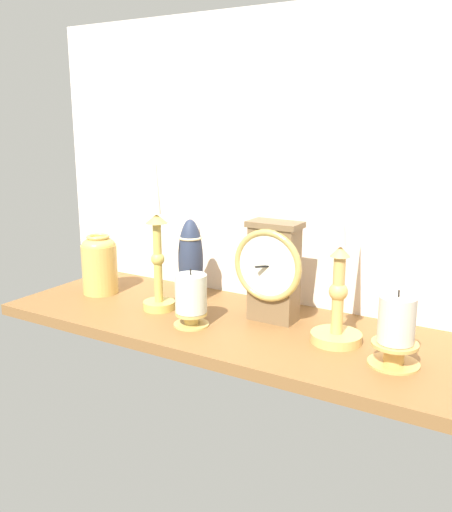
{
  "coord_description": "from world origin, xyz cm",
  "views": [
    {
      "loc": [
        57.07,
        -95.6,
        41.54
      ],
      "look_at": [
        -0.47,
        0.0,
        14.0
      ],
      "focal_mm": 39.19,
      "sensor_mm": 36.0,
      "label": 1
    }
  ],
  "objects_px": {
    "brass_vase_jar": "(99,263)",
    "candlestick_tall_center": "(157,250)",
    "candlestick_tall_left": "(338,299)",
    "pillar_candle_near_clock": "(396,331)",
    "mantel_clock": "(272,270)",
    "tall_ceramic_vase": "(191,260)",
    "pillar_candle_front": "(191,299)"
  },
  "relations": [
    {
      "from": "pillar_candle_front",
      "to": "pillar_candle_near_clock",
      "type": "distance_m",
      "value": 0.41
    },
    {
      "from": "pillar_candle_near_clock",
      "to": "pillar_candle_front",
      "type": "bearing_deg",
      "value": -176.51
    },
    {
      "from": "candlestick_tall_left",
      "to": "tall_ceramic_vase",
      "type": "bearing_deg",
      "value": 170.98
    },
    {
      "from": "pillar_candle_near_clock",
      "to": "candlestick_tall_left",
      "type": "bearing_deg",
      "value": 159.72
    },
    {
      "from": "candlestick_tall_center",
      "to": "tall_ceramic_vase",
      "type": "distance_m",
      "value": 0.1
    },
    {
      "from": "tall_ceramic_vase",
      "to": "pillar_candle_front",
      "type": "bearing_deg",
      "value": -55.39
    },
    {
      "from": "pillar_candle_front",
      "to": "tall_ceramic_vase",
      "type": "xyz_separation_m",
      "value": [
        -0.09,
        0.13,
        0.04
      ]
    },
    {
      "from": "brass_vase_jar",
      "to": "pillar_candle_front",
      "type": "relative_size",
      "value": 1.2
    },
    {
      "from": "candlestick_tall_center",
      "to": "brass_vase_jar",
      "type": "relative_size",
      "value": 2.61
    },
    {
      "from": "brass_vase_jar",
      "to": "tall_ceramic_vase",
      "type": "bearing_deg",
      "value": 14.65
    },
    {
      "from": "candlestick_tall_left",
      "to": "candlestick_tall_center",
      "type": "distance_m",
      "value": 0.41
    },
    {
      "from": "pillar_candle_front",
      "to": "mantel_clock",
      "type": "bearing_deg",
      "value": 40.17
    },
    {
      "from": "pillar_candle_near_clock",
      "to": "tall_ceramic_vase",
      "type": "relative_size",
      "value": 0.69
    },
    {
      "from": "mantel_clock",
      "to": "pillar_candle_front",
      "type": "relative_size",
      "value": 1.76
    },
    {
      "from": "candlestick_tall_left",
      "to": "pillar_candle_front",
      "type": "relative_size",
      "value": 2.87
    },
    {
      "from": "candlestick_tall_center",
      "to": "pillar_candle_front",
      "type": "xyz_separation_m",
      "value": [
        0.12,
        -0.05,
        -0.08
      ]
    },
    {
      "from": "brass_vase_jar",
      "to": "pillar_candle_front",
      "type": "height_order",
      "value": "brass_vase_jar"
    },
    {
      "from": "candlestick_tall_left",
      "to": "pillar_candle_front",
      "type": "bearing_deg",
      "value": -166.36
    },
    {
      "from": "candlestick_tall_left",
      "to": "pillar_candle_near_clock",
      "type": "distance_m",
      "value": 0.13
    },
    {
      "from": "pillar_candle_front",
      "to": "candlestick_tall_left",
      "type": "bearing_deg",
      "value": 13.64
    },
    {
      "from": "brass_vase_jar",
      "to": "pillar_candle_front",
      "type": "distance_m",
      "value": 0.33
    },
    {
      "from": "brass_vase_jar",
      "to": "candlestick_tall_center",
      "type": "bearing_deg",
      "value": -6.71
    },
    {
      "from": "mantel_clock",
      "to": "pillar_candle_near_clock",
      "type": "relative_size",
      "value": 1.57
    },
    {
      "from": "pillar_candle_front",
      "to": "pillar_candle_near_clock",
      "type": "relative_size",
      "value": 0.89
    },
    {
      "from": "mantel_clock",
      "to": "brass_vase_jar",
      "type": "bearing_deg",
      "value": -174.93
    },
    {
      "from": "mantel_clock",
      "to": "brass_vase_jar",
      "type": "relative_size",
      "value": 1.47
    },
    {
      "from": "candlestick_tall_left",
      "to": "candlestick_tall_center",
      "type": "bearing_deg",
      "value": -176.76
    },
    {
      "from": "pillar_candle_near_clock",
      "to": "tall_ceramic_vase",
      "type": "bearing_deg",
      "value": 168.14
    },
    {
      "from": "mantel_clock",
      "to": "pillar_candle_front",
      "type": "xyz_separation_m",
      "value": [
        -0.13,
        -0.11,
        -0.05
      ]
    },
    {
      "from": "mantel_clock",
      "to": "candlestick_tall_center",
      "type": "distance_m",
      "value": 0.26
    },
    {
      "from": "mantel_clock",
      "to": "tall_ceramic_vase",
      "type": "distance_m",
      "value": 0.22
    },
    {
      "from": "candlestick_tall_center",
      "to": "brass_vase_jar",
      "type": "xyz_separation_m",
      "value": [
        -0.2,
        0.02,
        -0.06
      ]
    }
  ]
}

